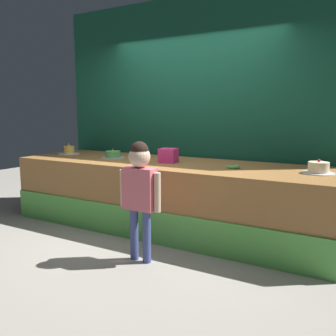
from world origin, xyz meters
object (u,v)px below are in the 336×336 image
at_px(cake_right, 318,168).
at_px(cake_left, 69,151).
at_px(cake_center, 113,155).
at_px(child_figure, 140,185).
at_px(pink_box, 168,155).
at_px(donut, 233,167).

bearing_deg(cake_right, cake_left, 179.94).
bearing_deg(cake_left, cake_center, -3.26).
bearing_deg(cake_center, cake_left, 176.74).
xyz_separation_m(child_figure, pink_box, (-0.28, 1.06, 0.16)).
height_order(cake_left, cake_center, cake_left).
distance_m(donut, cake_left, 2.61).
bearing_deg(donut, pink_box, 175.46).
bearing_deg(cake_right, child_figure, -142.91).
distance_m(cake_left, cake_center, 0.87).
bearing_deg(cake_center, donut, -2.10).
bearing_deg(donut, cake_right, 7.19).
relative_size(pink_box, cake_right, 0.63).
distance_m(donut, cake_right, 0.88).
bearing_deg(cake_right, cake_center, -178.99).
xyz_separation_m(child_figure, donut, (0.59, 0.99, 0.09)).
distance_m(donut, cake_center, 1.74).
bearing_deg(cake_left, cake_right, -0.06).
height_order(donut, cake_left, cake_left).
distance_m(pink_box, cake_right, 1.74).
xyz_separation_m(donut, cake_left, (-2.60, 0.11, 0.03)).
relative_size(cake_left, cake_center, 1.01).
distance_m(child_figure, pink_box, 1.11).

